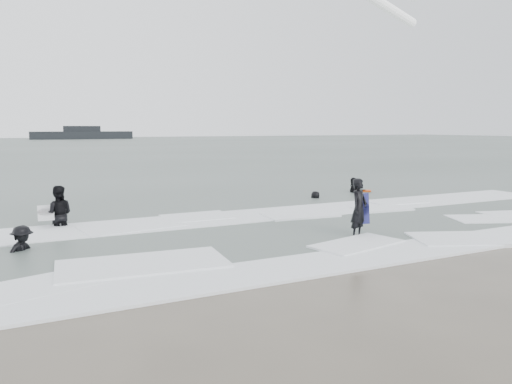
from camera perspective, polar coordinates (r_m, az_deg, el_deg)
name	(u,v)px	position (r m, az deg, el deg)	size (l,w,h in m)	color
ground	(338,255)	(13.54, 9.36, -7.10)	(320.00, 320.00, 0.00)	brown
sea	(63,147)	(91.05, -21.17, 4.85)	(320.00, 320.00, 0.00)	#47544C
surfer_centre	(358,238)	(15.71, 11.60, -5.12)	(0.67, 0.44, 1.85)	black
surfer_wading	(59,227)	(18.20, -21.58, -3.78)	(0.96, 0.75, 1.98)	black
surfer_breaker	(23,253)	(14.97, -25.11, -6.30)	(1.03, 0.59, 1.60)	black
surfer_right_near	(353,193)	(26.10, 11.05, -0.13)	(1.15, 0.48, 1.97)	black
surfer_right_far	(315,199)	(23.68, 6.81, -0.81)	(0.75, 0.49, 1.53)	black
surf_foam	(273,228)	(16.60, 1.97, -4.15)	(30.03, 9.06, 0.09)	white
bodyboards	(270,202)	(19.35, 1.65, -1.11)	(16.05, 8.89, 1.25)	#10124D
vessel_horizon	(82,134)	(147.46, -19.25, 6.24)	(26.85, 4.79, 3.64)	black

